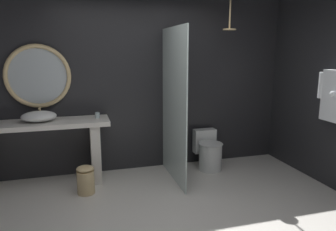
% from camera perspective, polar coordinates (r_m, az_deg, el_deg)
% --- Properties ---
extents(ground_plane, '(5.76, 5.76, 0.00)m').
position_cam_1_polar(ground_plane, '(3.40, 1.36, -20.22)').
color(ground_plane, silver).
extents(back_wall_panel, '(4.80, 0.10, 2.60)m').
position_cam_1_polar(back_wall_panel, '(4.76, -5.37, 5.64)').
color(back_wall_panel, '#232326').
rests_on(back_wall_panel, ground_plane).
extents(side_wall_right, '(0.10, 2.47, 2.60)m').
position_cam_1_polar(side_wall_right, '(4.79, 26.48, 4.50)').
color(side_wall_right, '#232326').
rests_on(side_wall_right, ground_plane).
extents(vanity_counter, '(1.79, 0.53, 0.88)m').
position_cam_1_polar(vanity_counter, '(4.52, -22.04, -4.79)').
color(vanity_counter, silver).
rests_on(vanity_counter, ground_plane).
extents(vessel_sink, '(0.45, 0.37, 0.17)m').
position_cam_1_polar(vessel_sink, '(4.45, -22.43, -0.14)').
color(vessel_sink, white).
rests_on(vessel_sink, vanity_counter).
extents(tumbler_cup, '(0.06, 0.06, 0.08)m').
position_cam_1_polar(tumbler_cup, '(4.45, -12.72, 0.06)').
color(tumbler_cup, silver).
rests_on(tumbler_cup, vanity_counter).
extents(round_wall_mirror, '(0.87, 0.06, 0.87)m').
position_cam_1_polar(round_wall_mirror, '(4.61, -22.57, 6.60)').
color(round_wall_mirror, '#D6B77F').
extents(shower_glass_panel, '(0.02, 1.11, 2.11)m').
position_cam_1_polar(shower_glass_panel, '(4.30, 1.05, 1.75)').
color(shower_glass_panel, silver).
rests_on(shower_glass_panel, ground_plane).
extents(rain_shower_head, '(0.19, 0.19, 0.42)m').
position_cam_1_polar(rain_shower_head, '(4.71, 11.13, 15.70)').
color(rain_shower_head, '#D6B77F').
extents(toilet, '(0.37, 0.53, 0.58)m').
position_cam_1_polar(toilet, '(4.92, 7.41, -6.56)').
color(toilet, white).
rests_on(toilet, ground_plane).
extents(waste_bin, '(0.22, 0.22, 0.37)m').
position_cam_1_polar(waste_bin, '(4.22, -14.75, -11.20)').
color(waste_bin, '#D6B77F').
rests_on(waste_bin, ground_plane).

